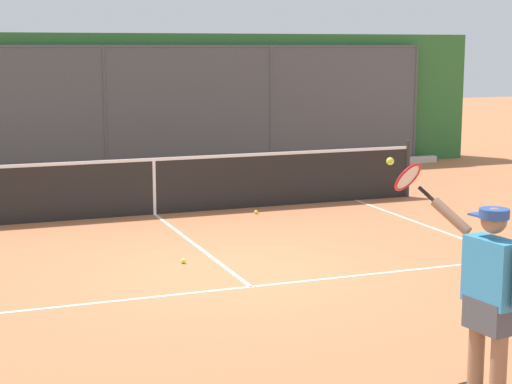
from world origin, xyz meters
TOP-DOWN VIEW (x-y plane):
  - ground_plane at (0.00, 0.00)m, footprint 60.00×60.00m
  - court_line_markings at (0.00, 1.03)m, footprint 7.65×8.56m
  - fence_backdrop at (0.00, -8.84)m, footprint 18.12×1.37m
  - tennis_net at (0.00, -3.97)m, footprint 9.83×0.09m
  - tennis_player at (-0.58, 4.48)m, footprint 0.60×1.30m
  - tennis_ball_by_sideline at (-1.62, -3.40)m, footprint 0.07×0.07m
  - tennis_ball_near_net at (0.45, -0.62)m, footprint 0.07×0.07m

SIDE VIEW (x-z plane):
  - ground_plane at x=0.00m, z-range 0.00..0.00m
  - court_line_markings at x=0.00m, z-range 0.00..0.01m
  - tennis_ball_by_sideline at x=-1.62m, z-range 0.00..0.07m
  - tennis_ball_near_net at x=0.45m, z-range 0.00..0.07m
  - tennis_net at x=0.00m, z-range -0.04..1.03m
  - tennis_player at x=-0.58m, z-range -0.02..1.86m
  - fence_backdrop at x=0.00m, z-range -0.01..3.07m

